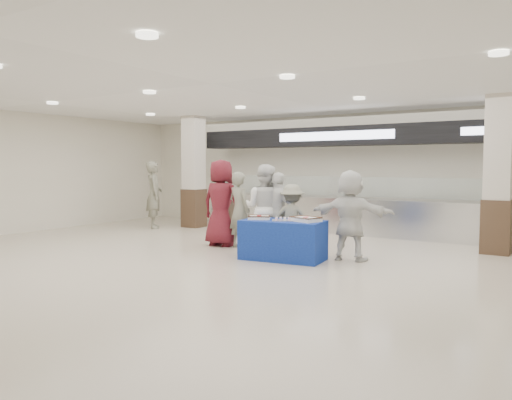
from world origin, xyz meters
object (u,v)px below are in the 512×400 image
Objects in this scene: soldier_a at (239,210)px; civilian_white at (351,215)px; display_table at (283,240)px; soldier_bg at (154,195)px; civilian_maroon at (221,203)px; cupcake_tray at (283,219)px; chef_tall at (264,208)px; soldier_b at (292,219)px; sheet_cake_right at (306,219)px; chef_short at (278,212)px; sheet_cake_left at (259,217)px.

civilian_white is at bearing -164.09° from soldier_a.
soldier_bg is (-5.48, 2.13, 0.58)m from display_table.
civilian_maroon is at bearing 12.09° from soldier_a.
civilian_white is at bearing 32.43° from cupcake_tray.
display_table is at bearing 157.39° from civilian_maroon.
chef_tall is 0.69m from soldier_b.
civilian_maroon is at bearing -6.35° from civilian_white.
civilian_maroon is (-2.42, 0.60, 0.16)m from sheet_cake_right.
cupcake_tray is at bearing 26.73° from civilian_white.
cupcake_tray is (0.02, -0.04, 0.41)m from display_table.
civilian_maroon is 0.54m from soldier_a.
sheet_cake_right is 0.44m from cupcake_tray.
soldier_b reaches higher than sheet_cake_right.
civilian_maroon is 1.49m from chef_short.
sheet_cake_left reaches higher than display_table.
soldier_bg reaches higher than sheet_cake_right.
sheet_cake_right is 0.83m from soldier_b.
sheet_cake_right is at bearing 9.88° from sheet_cake_left.
chef_tall reaches higher than chef_short.
chef_tall is (0.64, 0.00, 0.08)m from soldier_a.
soldier_a reaches higher than chef_short.
chef_tall reaches higher than cupcake_tray.
soldier_b is at bearing 171.24° from chef_tall.
chef_short is (-0.94, 0.58, 0.02)m from sheet_cake_right.
soldier_b is at bearing 96.59° from display_table.
display_table is 1.17m from chef_tall.
chef_short reaches higher than soldier_b.
soldier_b is 1.26m from civilian_white.
cupcake_tray is at bearing 132.21° from chef_tall.
cupcake_tray is 2.13m from civilian_maroon.
soldier_a is at bearing 148.87° from display_table.
civilian_maroon is 3.07m from civilian_white.
chef_tall is at bearing -164.09° from soldier_a.
display_table is at bearing 9.90° from sheet_cake_left.
display_table is 0.94m from chef_short.
soldier_b is (-0.60, 0.56, -0.10)m from sheet_cake_right.
chef_short is (-0.01, 0.74, 0.03)m from sheet_cake_left.
soldier_b is (0.32, 0.72, -0.09)m from sheet_cake_left.
display_table is at bearing -157.67° from soldier_bg.
cupcake_tray is 0.30× the size of chef_short.
sheet_cake_left is 0.31× the size of chef_short.
display_table is at bearing -170.13° from sheet_cake_right.
chef_short reaches higher than sheet_cake_left.
chef_short is 0.35m from soldier_b.
civilian_white reaches higher than sheet_cake_left.
soldier_bg is at bearing -1.84° from chef_short.
soldier_bg reaches higher than display_table.
sheet_cake_left is 0.29× the size of chef_tall.
chef_short is (0.33, 0.02, -0.08)m from chef_tall.
chef_tall is at bearing 134.59° from display_table.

